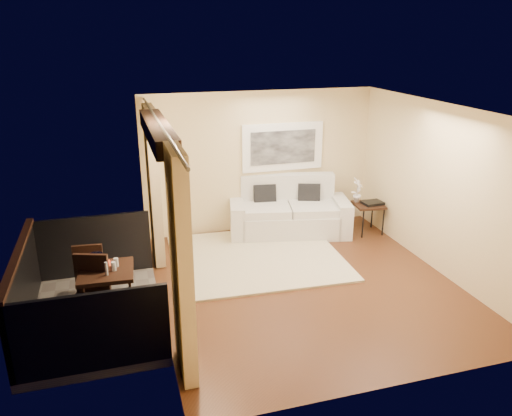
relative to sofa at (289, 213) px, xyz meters
name	(u,v)px	position (x,y,z in m)	size (l,w,h in m)	color
floor	(306,284)	(-0.47, -2.10, -0.39)	(5.00, 5.00, 0.00)	#542E18
room_shell	(157,131)	(-2.60, -2.10, 2.13)	(5.00, 6.40, 5.00)	white
balcony	(82,305)	(-3.77, -2.10, -0.21)	(1.81, 2.60, 1.17)	#605B56
curtains	(165,217)	(-2.58, -2.10, 0.95)	(0.16, 4.80, 2.64)	tan
artwork	(283,147)	(-0.02, 0.36, 1.23)	(1.62, 0.07, 0.92)	white
rug	(257,257)	(-0.94, -1.00, -0.37)	(2.88, 2.51, 0.04)	beige
sofa	(289,213)	(0.00, 0.00, 0.00)	(2.42, 1.42, 1.09)	silver
side_table	(369,207)	(1.46, -0.46, 0.14)	(0.60, 0.60, 0.59)	black
tray	(373,203)	(1.53, -0.49, 0.23)	(0.38, 0.28, 0.05)	black
orchid	(357,190)	(1.29, -0.30, 0.45)	(0.26, 0.18, 0.49)	white
bistro_table	(106,276)	(-3.40, -2.43, 0.35)	(0.73, 0.73, 0.81)	black
balcony_chair_far	(90,268)	(-3.63, -1.74, 0.16)	(0.44, 0.44, 0.94)	black
balcony_chair_near	(91,288)	(-3.61, -2.48, 0.22)	(0.57, 0.58, 1.04)	black
ice_bucket	(96,261)	(-3.51, -2.34, 0.53)	(0.18, 0.18, 0.20)	silver
candle	(108,263)	(-3.37, -2.30, 0.46)	(0.06, 0.06, 0.07)	#F64015
vase	(106,269)	(-3.39, -2.59, 0.52)	(0.04, 0.04, 0.18)	white
glass_a	(114,266)	(-3.30, -2.48, 0.49)	(0.06, 0.06, 0.12)	white
glass_b	(116,262)	(-3.26, -2.37, 0.49)	(0.06, 0.06, 0.12)	silver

